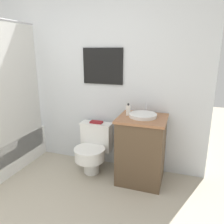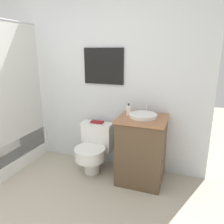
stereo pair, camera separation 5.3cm
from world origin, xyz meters
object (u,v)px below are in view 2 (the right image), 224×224
Objects in this scene: sink at (143,115)px; soap_bottle at (128,110)px; toilet at (94,147)px; book_on_tank at (97,122)px.

soap_bottle is at bearing 177.27° from sink.
book_on_tank is at bearing 90.00° from toilet.
sink is 2.45× the size of soap_bottle.
toilet is at bearing -90.00° from book_on_tank.
book_on_tank is (0.00, 0.13, 0.32)m from toilet.
book_on_tank is (-0.48, 0.12, -0.24)m from soap_bottle.
book_on_tank reaches higher than toilet.
toilet is 0.34m from book_on_tank.
soap_bottle is (-0.19, 0.01, 0.05)m from sink.
soap_bottle is at bearing -13.91° from book_on_tank.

